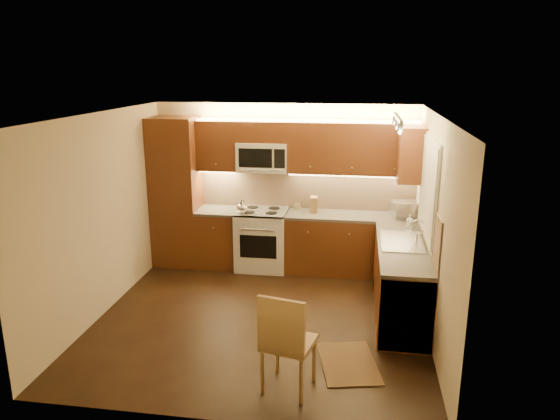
% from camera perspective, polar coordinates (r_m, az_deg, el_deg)
% --- Properties ---
extents(floor, '(4.00, 4.00, 0.01)m').
position_cam_1_polar(floor, '(6.67, -2.03, -11.62)').
color(floor, black).
rests_on(floor, ground).
extents(ceiling, '(4.00, 4.00, 0.01)m').
position_cam_1_polar(ceiling, '(5.97, -2.26, 10.31)').
color(ceiling, beige).
rests_on(ceiling, ground).
extents(wall_back, '(4.00, 0.01, 2.50)m').
position_cam_1_polar(wall_back, '(8.11, 0.50, 2.72)').
color(wall_back, '#BEAD8B').
rests_on(wall_back, ground).
extents(wall_front, '(4.00, 0.01, 2.50)m').
position_cam_1_polar(wall_front, '(4.37, -7.08, -8.68)').
color(wall_front, '#BEAD8B').
rests_on(wall_front, ground).
extents(wall_left, '(0.01, 4.00, 2.50)m').
position_cam_1_polar(wall_left, '(6.86, -18.79, -0.48)').
color(wall_left, '#BEAD8B').
rests_on(wall_left, ground).
extents(wall_right, '(0.01, 4.00, 2.50)m').
position_cam_1_polar(wall_right, '(6.16, 16.46, -2.02)').
color(wall_right, '#BEAD8B').
rests_on(wall_right, ground).
extents(pantry, '(0.70, 0.60, 2.30)m').
position_cam_1_polar(pantry, '(8.25, -11.23, 1.92)').
color(pantry, '#4D2410').
rests_on(pantry, floor).
extents(base_cab_back_left, '(0.62, 0.60, 0.86)m').
position_cam_1_polar(base_cab_back_left, '(8.25, -6.65, -3.09)').
color(base_cab_back_left, '#4D2410').
rests_on(base_cab_back_left, floor).
extents(counter_back_left, '(0.62, 0.60, 0.04)m').
position_cam_1_polar(counter_back_left, '(8.12, -6.75, -0.08)').
color(counter_back_left, '#353230').
rests_on(counter_back_left, base_cab_back_left).
extents(base_cab_back_right, '(1.92, 0.60, 0.86)m').
position_cam_1_polar(base_cab_back_right, '(7.97, 7.61, -3.78)').
color(base_cab_back_right, '#4D2410').
rests_on(base_cab_back_right, floor).
extents(counter_back_right, '(1.92, 0.60, 0.04)m').
position_cam_1_polar(counter_back_right, '(7.84, 7.72, -0.67)').
color(counter_back_right, '#353230').
rests_on(counter_back_right, base_cab_back_right).
extents(base_cab_right, '(0.60, 2.00, 0.86)m').
position_cam_1_polar(base_cab_right, '(6.78, 12.98, -7.56)').
color(base_cab_right, '#4D2410').
rests_on(base_cab_right, floor).
extents(counter_right, '(0.60, 2.00, 0.04)m').
position_cam_1_polar(counter_right, '(6.62, 13.21, -3.97)').
color(counter_right, '#353230').
rests_on(counter_right, base_cab_right).
extents(dishwasher, '(0.58, 0.60, 0.84)m').
position_cam_1_polar(dishwasher, '(6.14, 13.43, -10.08)').
color(dishwasher, silver).
rests_on(dishwasher, floor).
extents(backsplash_back, '(3.30, 0.02, 0.60)m').
position_cam_1_polar(backsplash_back, '(8.08, 2.95, 2.27)').
color(backsplash_back, tan).
rests_on(backsplash_back, wall_back).
extents(backsplash_right, '(0.02, 2.00, 0.60)m').
position_cam_1_polar(backsplash_right, '(6.56, 15.91, -1.41)').
color(backsplash_right, tan).
rests_on(backsplash_right, wall_right).
extents(upper_cab_back_left, '(0.62, 0.35, 0.75)m').
position_cam_1_polar(upper_cab_back_left, '(8.03, -6.73, 7.02)').
color(upper_cab_back_left, '#4D2410').
rests_on(upper_cab_back_left, wall_back).
extents(upper_cab_back_right, '(1.92, 0.35, 0.75)m').
position_cam_1_polar(upper_cab_back_right, '(7.75, 8.01, 6.67)').
color(upper_cab_back_right, '#4D2410').
rests_on(upper_cab_back_right, wall_back).
extents(upper_cab_bridge, '(0.76, 0.35, 0.31)m').
position_cam_1_polar(upper_cab_bridge, '(7.85, -1.86, 8.54)').
color(upper_cab_bridge, '#4D2410').
rests_on(upper_cab_bridge, wall_back).
extents(upper_cab_right_corner, '(0.35, 0.50, 0.75)m').
position_cam_1_polar(upper_cab_right_corner, '(7.36, 14.10, 5.91)').
color(upper_cab_right_corner, '#4D2410').
rests_on(upper_cab_right_corner, wall_right).
extents(stove, '(0.76, 0.65, 0.92)m').
position_cam_1_polar(stove, '(8.07, -1.96, -3.20)').
color(stove, silver).
rests_on(stove, floor).
extents(microwave, '(0.76, 0.38, 0.44)m').
position_cam_1_polar(microwave, '(7.89, -1.86, 5.82)').
color(microwave, silver).
rests_on(microwave, wall_back).
extents(window_frame, '(0.03, 1.44, 1.24)m').
position_cam_1_polar(window_frame, '(6.60, 15.96, 2.30)').
color(window_frame, silver).
rests_on(window_frame, wall_right).
extents(window_blinds, '(0.02, 1.36, 1.16)m').
position_cam_1_polar(window_blinds, '(6.60, 15.79, 2.30)').
color(window_blinds, silver).
rests_on(window_blinds, wall_right).
extents(sink, '(0.52, 0.86, 0.15)m').
position_cam_1_polar(sink, '(6.73, 13.17, -2.78)').
color(sink, silver).
rests_on(sink, counter_right).
extents(faucet, '(0.20, 0.04, 0.30)m').
position_cam_1_polar(faucet, '(6.73, 14.74, -2.23)').
color(faucet, silver).
rests_on(faucet, counter_right).
extents(track_light_bar, '(0.04, 1.20, 0.03)m').
position_cam_1_polar(track_light_bar, '(6.28, 12.71, 9.83)').
color(track_light_bar, silver).
rests_on(track_light_bar, ceiling).
extents(kettle, '(0.21, 0.21, 0.20)m').
position_cam_1_polar(kettle, '(7.78, -4.11, 0.40)').
color(kettle, silver).
rests_on(kettle, stove).
extents(toaster_oven, '(0.45, 0.38, 0.23)m').
position_cam_1_polar(toaster_oven, '(7.84, 13.46, 0.07)').
color(toaster_oven, silver).
rests_on(toaster_oven, counter_back_right).
extents(knife_block, '(0.12, 0.18, 0.24)m').
position_cam_1_polar(knife_block, '(7.90, 3.70, 0.61)').
color(knife_block, olive).
rests_on(knife_block, counter_back_right).
extents(spice_jar_a, '(0.06, 0.06, 0.08)m').
position_cam_1_polar(spice_jar_a, '(8.10, 2.16, 0.44)').
color(spice_jar_a, silver).
rests_on(spice_jar_a, counter_back_right).
extents(spice_jar_b, '(0.06, 0.06, 0.09)m').
position_cam_1_polar(spice_jar_b, '(8.07, 1.92, 0.41)').
color(spice_jar_b, olive).
rests_on(spice_jar_b, counter_back_right).
extents(spice_jar_c, '(0.05, 0.05, 0.10)m').
position_cam_1_polar(spice_jar_c, '(8.04, 1.72, 0.38)').
color(spice_jar_c, silver).
rests_on(spice_jar_c, counter_back_right).
extents(spice_jar_d, '(0.06, 0.06, 0.10)m').
position_cam_1_polar(spice_jar_d, '(7.99, 3.69, 0.27)').
color(spice_jar_d, brown).
rests_on(spice_jar_d, counter_back_right).
extents(soap_bottle, '(0.09, 0.09, 0.17)m').
position_cam_1_polar(soap_bottle, '(7.36, 13.92, -1.18)').
color(soap_bottle, white).
rests_on(soap_bottle, counter_right).
extents(rug, '(0.73, 0.95, 0.01)m').
position_cam_1_polar(rug, '(5.79, 7.45, -16.21)').
color(rug, black).
rests_on(rug, floor).
extents(dining_chair, '(0.54, 0.54, 1.03)m').
position_cam_1_polar(dining_chair, '(5.12, 0.97, -13.99)').
color(dining_chair, olive).
rests_on(dining_chair, floor).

